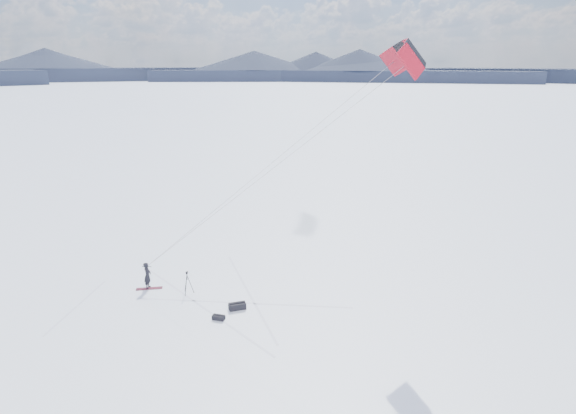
# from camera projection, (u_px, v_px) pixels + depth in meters

# --- Properties ---
(ground) EXTENTS (1800.00, 1800.00, 0.00)m
(ground) POSITION_uv_depth(u_px,v_px,m) (167.00, 309.00, 25.62)
(ground) COLOR white
(horizon_hills) EXTENTS (704.00, 704.42, 9.73)m
(horizon_hills) POSITION_uv_depth(u_px,v_px,m) (161.00, 235.00, 24.41)
(horizon_hills) COLOR black
(horizon_hills) RESTS_ON ground
(snow_tracks) EXTENTS (13.93, 9.84, 0.01)m
(snow_tracks) POSITION_uv_depth(u_px,v_px,m) (133.00, 306.00, 25.90)
(snow_tracks) COLOR silver
(snow_tracks) RESTS_ON ground
(snowkiter) EXTENTS (0.45, 0.62, 1.58)m
(snowkiter) POSITION_uv_depth(u_px,v_px,m) (149.00, 288.00, 27.97)
(snowkiter) COLOR black
(snowkiter) RESTS_ON ground
(snowboard) EXTENTS (1.50, 0.65, 0.04)m
(snowboard) POSITION_uv_depth(u_px,v_px,m) (149.00, 288.00, 27.86)
(snowboard) COLOR maroon
(snowboard) RESTS_ON ground
(tripod) EXTENTS (0.60, 0.57, 1.34)m
(tripod) POSITION_uv_depth(u_px,v_px,m) (187.00, 280.00, 27.07)
(tripod) COLOR black
(tripod) RESTS_ON ground
(gear_bag_a) EXTENTS (0.98, 0.75, 0.40)m
(gear_bag_a) POSITION_uv_depth(u_px,v_px,m) (237.00, 306.00, 25.53)
(gear_bag_a) COLOR black
(gear_bag_a) RESTS_ON ground
(gear_bag_b) EXTENTS (0.67, 0.41, 0.29)m
(gear_bag_b) POSITION_uv_depth(u_px,v_px,m) (219.00, 317.00, 24.50)
(gear_bag_b) COLOR black
(gear_bag_b) RESTS_ON ground
(power_kite) EXTENTS (15.07, 5.87, 12.36)m
(power_kite) POSITION_uv_depth(u_px,v_px,m) (405.00, 58.00, 23.50)
(power_kite) COLOR #AC1121
(power_kite) RESTS_ON ground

